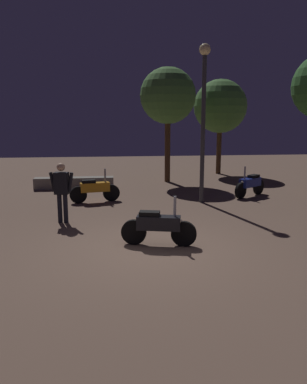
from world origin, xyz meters
The scene contains 9 objects.
ground_plane centered at (0.00, 0.00, 0.00)m, with size 40.00×40.00×0.00m, color brown.
motorcycle_black_foreground centered at (0.22, 0.24, 0.44)m, with size 1.64×0.51×1.11m.
motorcycle_blue_parked_left centered at (4.12, 5.15, 0.44)m, with size 1.41×1.05×1.11m.
motorcycle_orange_parked_right centered at (-1.32, 4.81, 0.44)m, with size 1.64×0.49×1.11m.
person_rider_beside centered at (-2.08, 2.36, 0.95)m, with size 0.66×0.31×1.60m.
streetlamp_near centered at (2.18, 4.41, 3.18)m, with size 0.36×0.36×5.01m.
tree_left_bg centered at (1.67, 8.67, 3.64)m, with size 2.36×2.36×4.85m.
tree_center_bg centered at (4.58, 10.83, 3.29)m, with size 2.58×2.58×4.60m.
planter_wall_low centered at (-2.23, 7.41, 0.23)m, with size 3.08×0.50×0.45m.
Camera 1 is at (-0.78, -7.75, 2.76)m, focal length 35.84 mm.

